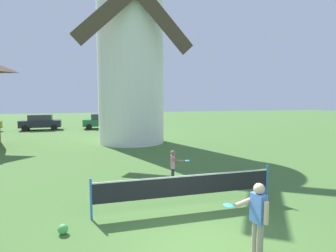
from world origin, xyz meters
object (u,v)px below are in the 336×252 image
tennis_net (187,186)px  stray_ball (63,229)px  player_near (257,215)px  windmill (131,47)px  parked_car_green (102,121)px  parked_car_black (41,122)px  player_far (173,164)px

tennis_net → stray_ball: tennis_net is taller
stray_ball → tennis_net: bearing=10.7°
player_near → windmill: bearing=91.4°
windmill → player_near: size_ratio=9.25×
player_near → parked_car_green: parked_car_green is taller
tennis_net → stray_ball: bearing=-169.3°
parked_car_black → parked_car_green: same height
windmill → parked_car_black: 14.47m
player_near → parked_car_green: bearing=94.6°
tennis_net → player_far: bearing=82.0°
player_near → player_far: 5.09m
parked_car_black → parked_car_green: (6.11, -0.35, 0.00)m
player_near → parked_car_green: size_ratio=0.37×
player_near → stray_ball: player_near is taller
parked_car_black → player_far: bearing=-69.0°
windmill → stray_ball: (-3.52, -13.17, -6.71)m
parked_car_green → stray_ball: bearing=-94.5°
player_far → parked_car_green: parked_car_green is taller
player_far → parked_car_black: size_ratio=0.31×
windmill → parked_car_black: (-7.80, 10.59, -6.02)m
player_far → stray_ball: bearing=-139.4°
stray_ball → parked_car_black: bearing=100.2°
parked_car_black → windmill: bearing=-53.6°
stray_ball → windmill: bearing=75.0°
tennis_net → parked_car_green: parked_car_green is taller
windmill → parked_car_green: (-1.69, 10.24, -6.02)m
parked_car_black → tennis_net: bearing=-71.9°
parked_car_green → player_near: bearing=-85.4°
player_far → parked_car_green: size_ratio=0.31×
stray_ball → parked_car_black: 24.15m
windmill → parked_car_black: bearing=126.4°
parked_car_black → parked_car_green: 6.12m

